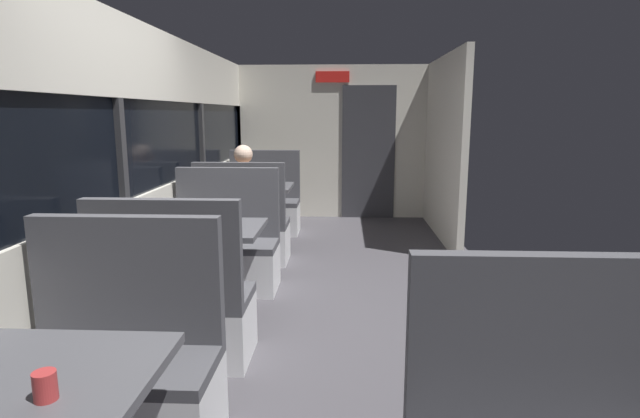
{
  "coord_description": "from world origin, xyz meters",
  "views": [
    {
      "loc": [
        0.18,
        -3.59,
        1.59
      ],
      "look_at": [
        -0.01,
        0.52,
        0.81
      ],
      "focal_mm": 28.45,
      "sensor_mm": 36.0,
      "label": 1
    }
  ],
  "objects": [
    {
      "name": "bench_far_window_facing_end",
      "position": [
        -0.89,
        1.67,
        0.33
      ],
      "size": [
        0.95,
        0.5,
        1.1
      ],
      "color": "silver",
      "rests_on": "ground_plane"
    },
    {
      "name": "carriage_window_panel_left",
      "position": [
        -1.45,
        0.0,
        1.11
      ],
      "size": [
        0.09,
        8.48,
        2.3
      ],
      "color": "beige",
      "rests_on": "ground_plane"
    },
    {
      "name": "bench_far_window_facing_entry",
      "position": [
        -0.89,
        3.07,
        0.33
      ],
      "size": [
        0.95,
        0.5,
        1.1
      ],
      "color": "silver",
      "rests_on": "ground_plane"
    },
    {
      "name": "dining_table_far_window",
      "position": [
        -0.89,
        2.37,
        0.64
      ],
      "size": [
        0.9,
        0.7,
        0.74
      ],
      "color": "#9E9EA3",
      "rests_on": "ground_plane"
    },
    {
      "name": "coffee_cup_secondary",
      "position": [
        -0.71,
        -2.23,
        0.79
      ],
      "size": [
        0.07,
        0.07,
        0.09
      ],
      "color": "#B23333",
      "rests_on": "dining_table_near_window"
    },
    {
      "name": "seated_passenger",
      "position": [
        -0.89,
        1.75,
        0.54
      ],
      "size": [
        0.47,
        0.55,
        1.26
      ],
      "color": "#26262D",
      "rests_on": "ground_plane"
    },
    {
      "name": "carriage_aisle_panel_right",
      "position": [
        1.45,
        3.0,
        1.15
      ],
      "size": [
        0.08,
        2.4,
        2.3
      ],
      "primitive_type": "cube",
      "color": "beige",
      "rests_on": "ground_plane"
    },
    {
      "name": "bench_near_window_facing_entry",
      "position": [
        -0.89,
        -1.39,
        0.33
      ],
      "size": [
        0.95,
        0.5,
        1.1
      ],
      "color": "silver",
      "rests_on": "ground_plane"
    },
    {
      "name": "bench_mid_window_facing_entry",
      "position": [
        -0.89,
        0.84,
        0.33
      ],
      "size": [
        0.95,
        0.5,
        1.1
      ],
      "color": "silver",
      "rests_on": "ground_plane"
    },
    {
      "name": "dining_table_mid_window",
      "position": [
        -0.89,
        0.14,
        0.64
      ],
      "size": [
        0.9,
        0.7,
        0.74
      ],
      "color": "#9E9EA3",
      "rests_on": "ground_plane"
    },
    {
      "name": "dining_table_near_window",
      "position": [
        -0.89,
        -2.09,
        0.64
      ],
      "size": [
        0.9,
        0.7,
        0.74
      ],
      "color": "#9E9EA3",
      "rests_on": "ground_plane"
    },
    {
      "name": "carriage_end_bulkhead",
      "position": [
        0.06,
        4.19,
        1.14
      ],
      "size": [
        2.9,
        0.11,
        2.3
      ],
      "color": "beige",
      "rests_on": "ground_plane"
    },
    {
      "name": "bench_mid_window_facing_end",
      "position": [
        -0.89,
        -0.56,
        0.33
      ],
      "size": [
        0.95,
        0.5,
        1.1
      ],
      "color": "silver",
      "rests_on": "ground_plane"
    },
    {
      "name": "ground_plane",
      "position": [
        0.0,
        0.0,
        -0.01
      ],
      "size": [
        3.3,
        9.2,
        0.02
      ],
      "primitive_type": "cube",
      "color": "#423F44"
    }
  ]
}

